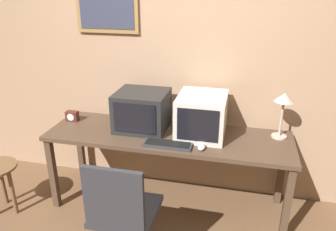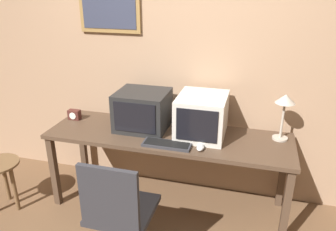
{
  "view_description": "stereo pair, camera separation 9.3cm",
  "coord_description": "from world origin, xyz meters",
  "px_view_note": "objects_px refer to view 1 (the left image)",
  "views": [
    {
      "loc": [
        0.59,
        -1.48,
        1.96
      ],
      "look_at": [
        0.0,
        1.01,
        0.91
      ],
      "focal_mm": 35.0,
      "sensor_mm": 36.0,
      "label": 1
    },
    {
      "loc": [
        0.68,
        -1.45,
        1.96
      ],
      "look_at": [
        0.0,
        1.01,
        0.91
      ],
      "focal_mm": 35.0,
      "sensor_mm": 36.0,
      "label": 2
    }
  ],
  "objects_px": {
    "keyboard_main": "(168,144)",
    "office_chair": "(124,222)",
    "monitor_left": "(142,110)",
    "monitor_right": "(202,115)",
    "mouse_near_keyboard": "(202,147)",
    "desk_lamp": "(284,103)",
    "desk_clock": "(72,116)"
  },
  "relations": [
    {
      "from": "desk_lamp",
      "to": "monitor_left",
      "type": "bearing_deg",
      "value": -175.82
    },
    {
      "from": "monitor_right",
      "to": "desk_clock",
      "type": "height_order",
      "value": "monitor_right"
    },
    {
      "from": "office_chair",
      "to": "monitor_left",
      "type": "bearing_deg",
      "value": 97.95
    },
    {
      "from": "desk_clock",
      "to": "desk_lamp",
      "type": "relative_size",
      "value": 0.29
    },
    {
      "from": "monitor_right",
      "to": "keyboard_main",
      "type": "height_order",
      "value": "monitor_right"
    },
    {
      "from": "monitor_right",
      "to": "mouse_near_keyboard",
      "type": "bearing_deg",
      "value": -80.93
    },
    {
      "from": "desk_lamp",
      "to": "desk_clock",
      "type": "bearing_deg",
      "value": -177.62
    },
    {
      "from": "monitor_right",
      "to": "desk_lamp",
      "type": "distance_m",
      "value": 0.67
    },
    {
      "from": "monitor_right",
      "to": "office_chair",
      "type": "height_order",
      "value": "monitor_right"
    },
    {
      "from": "monitor_left",
      "to": "keyboard_main",
      "type": "xyz_separation_m",
      "value": [
        0.3,
        -0.28,
        -0.16
      ]
    },
    {
      "from": "office_chair",
      "to": "mouse_near_keyboard",
      "type": "bearing_deg",
      "value": 51.95
    },
    {
      "from": "monitor_left",
      "to": "monitor_right",
      "type": "xyz_separation_m",
      "value": [
        0.53,
        -0.0,
        0.01
      ]
    },
    {
      "from": "monitor_left",
      "to": "mouse_near_keyboard",
      "type": "relative_size",
      "value": 3.97
    },
    {
      "from": "monitor_right",
      "to": "desk_lamp",
      "type": "bearing_deg",
      "value": 7.91
    },
    {
      "from": "mouse_near_keyboard",
      "to": "desk_lamp",
      "type": "xyz_separation_m",
      "value": [
        0.61,
        0.36,
        0.29
      ]
    },
    {
      "from": "mouse_near_keyboard",
      "to": "office_chair",
      "type": "relative_size",
      "value": 0.12
    },
    {
      "from": "desk_clock",
      "to": "desk_lamp",
      "type": "bearing_deg",
      "value": 2.38
    },
    {
      "from": "monitor_right",
      "to": "keyboard_main",
      "type": "relative_size",
      "value": 1.19
    },
    {
      "from": "keyboard_main",
      "to": "mouse_near_keyboard",
      "type": "xyz_separation_m",
      "value": [
        0.27,
        0.01,
        0.01
      ]
    },
    {
      "from": "keyboard_main",
      "to": "desk_lamp",
      "type": "relative_size",
      "value": 0.99
    },
    {
      "from": "monitor_left",
      "to": "monitor_right",
      "type": "distance_m",
      "value": 0.53
    },
    {
      "from": "mouse_near_keyboard",
      "to": "office_chair",
      "type": "distance_m",
      "value": 0.82
    },
    {
      "from": "keyboard_main",
      "to": "office_chair",
      "type": "xyz_separation_m",
      "value": [
        -0.18,
        -0.57,
        -0.35
      ]
    },
    {
      "from": "mouse_near_keyboard",
      "to": "desk_lamp",
      "type": "relative_size",
      "value": 0.28
    },
    {
      "from": "keyboard_main",
      "to": "desk_clock",
      "type": "height_order",
      "value": "desk_clock"
    },
    {
      "from": "monitor_left",
      "to": "keyboard_main",
      "type": "bearing_deg",
      "value": -43.19
    },
    {
      "from": "desk_clock",
      "to": "desk_lamp",
      "type": "height_order",
      "value": "desk_lamp"
    },
    {
      "from": "monitor_left",
      "to": "desk_clock",
      "type": "distance_m",
      "value": 0.71
    },
    {
      "from": "keyboard_main",
      "to": "office_chair",
      "type": "height_order",
      "value": "office_chair"
    },
    {
      "from": "keyboard_main",
      "to": "desk_clock",
      "type": "bearing_deg",
      "value": 163.77
    },
    {
      "from": "keyboard_main",
      "to": "mouse_near_keyboard",
      "type": "relative_size",
      "value": 3.49
    },
    {
      "from": "monitor_left",
      "to": "office_chair",
      "type": "xyz_separation_m",
      "value": [
        0.12,
        -0.85,
        -0.5
      ]
    }
  ]
}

